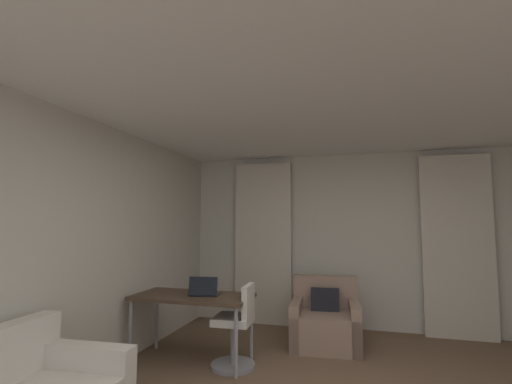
{
  "coord_description": "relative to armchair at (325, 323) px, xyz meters",
  "views": [
    {
      "loc": [
        0.07,
        -2.59,
        1.55
      ],
      "look_at": [
        -1.02,
        1.24,
        1.9
      ],
      "focal_mm": 25.05,
      "sensor_mm": 36.0,
      "label": 1
    }
  ],
  "objects": [
    {
      "name": "desk",
      "position": [
        -1.4,
        -0.94,
        0.39
      ],
      "size": [
        1.33,
        0.64,
        0.74
      ],
      "color": "#4C3828",
      "rests_on": "ground"
    },
    {
      "name": "curtain_right_panel",
      "position": [
        1.73,
        0.75,
        0.97
      ],
      "size": [
        0.9,
        0.06,
        2.5
      ],
      "color": "beige",
      "rests_on": "ground"
    },
    {
      "name": "ceiling",
      "position": [
        0.36,
        -2.15,
        2.35
      ],
      "size": [
        5.12,
        6.12,
        0.06
      ],
      "primitive_type": "cube",
      "color": "white",
      "rests_on": "wall_left"
    },
    {
      "name": "laptop",
      "position": [
        -1.26,
        -0.94,
        0.5
      ],
      "size": [
        0.36,
        0.3,
        0.22
      ],
      "color": "#2D2D33",
      "rests_on": "desk"
    },
    {
      "name": "wall_window",
      "position": [
        0.36,
        0.88,
        1.02
      ],
      "size": [
        5.12,
        0.06,
        2.6
      ],
      "color": "beige",
      "rests_on": "ground"
    },
    {
      "name": "curtain_left_panel",
      "position": [
        -1.02,
        0.75,
        0.97
      ],
      "size": [
        0.9,
        0.06,
        2.5
      ],
      "color": "beige",
      "rests_on": "ground"
    },
    {
      "name": "armchair",
      "position": [
        0.0,
        0.0,
        0.0
      ],
      "size": [
        0.9,
        0.84,
        0.83
      ],
      "color": "#997A66",
      "rests_on": "ground"
    },
    {
      "name": "desk_chair",
      "position": [
        -0.87,
        -0.96,
        0.11
      ],
      "size": [
        0.48,
        0.48,
        0.88
      ],
      "color": "gray",
      "rests_on": "ground"
    },
    {
      "name": "wall_left",
      "position": [
        -2.17,
        -2.15,
        1.02
      ],
      "size": [
        0.06,
        6.12,
        2.6
      ],
      "color": "beige",
      "rests_on": "ground"
    }
  ]
}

